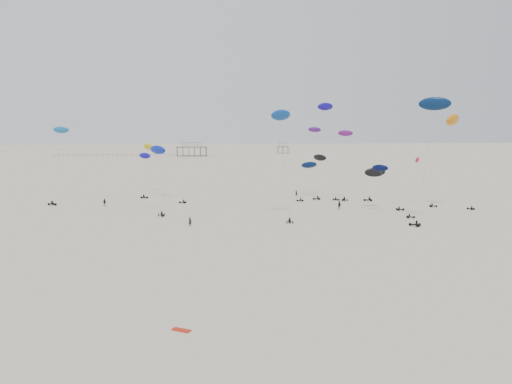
{
  "coord_description": "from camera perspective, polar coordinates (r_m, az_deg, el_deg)",
  "views": [
    {
      "loc": [
        -11.65,
        0.87,
        17.96
      ],
      "look_at": [
        0.0,
        88.0,
        7.0
      ],
      "focal_mm": 35.0,
      "sensor_mm": 36.0,
      "label": 1
    }
  ],
  "objects": [
    {
      "name": "ground_plane",
      "position": [
        200.28,
        -4.25,
        1.94
      ],
      "size": [
        900.0,
        900.0,
        0.0
      ],
      "primitive_type": "plane",
      "color": "beige"
    },
    {
      "name": "pavilion_main",
      "position": [
        349.41,
        -7.37,
        4.8
      ],
      "size": [
        21.0,
        13.0,
        9.8
      ],
      "color": "brown",
      "rests_on": "ground"
    },
    {
      "name": "pavilion_small",
      "position": [
        386.11,
        3.1,
        4.95
      ],
      "size": [
        9.0,
        7.0,
        8.0
      ],
      "color": "brown",
      "rests_on": "ground"
    },
    {
      "name": "pier_fence",
      "position": [
        353.16,
        -15.84,
        4.05
      ],
      "size": [
        80.2,
        0.2,
        1.5
      ],
      "color": "black",
      "rests_on": "ground"
    },
    {
      "name": "rig_0",
      "position": [
        135.33,
        6.55,
        2.52
      ],
      "size": [
        8.58,
        12.22,
        12.78
      ],
      "rotation": [
        0.0,
        0.0,
        3.81
      ],
      "color": "black",
      "rests_on": "ground"
    },
    {
      "name": "rig_1",
      "position": [
        134.16,
        7.92,
        4.25
      ],
      "size": [
        7.82,
        14.86,
        21.07
      ],
      "rotation": [
        0.0,
        0.0,
        6.21
      ],
      "color": "black",
      "rests_on": "ground"
    },
    {
      "name": "rig_2",
      "position": [
        109.63,
        -11.72,
        1.06
      ],
      "size": [
        6.38,
        10.62,
        14.25
      ],
      "rotation": [
        0.0,
        0.0,
        3.36
      ],
      "color": "black",
      "rests_on": "ground"
    },
    {
      "name": "rig_3",
      "position": [
        135.59,
        -21.65,
        4.17
      ],
      "size": [
        4.45,
        14.08,
        20.12
      ],
      "rotation": [
        0.0,
        0.0,
        4.12
      ],
      "color": "black",
      "rests_on": "ground"
    },
    {
      "name": "rig_4",
      "position": [
        143.95,
        -12.33,
        3.81
      ],
      "size": [
        3.96,
        16.47,
        17.59
      ],
      "rotation": [
        0.0,
        0.0,
        4.15
      ],
      "color": "black",
      "rests_on": "ground"
    },
    {
      "name": "rig_5",
      "position": [
        110.13,
        14.93,
        1.16
      ],
      "size": [
        6.39,
        10.13,
        12.14
      ],
      "rotation": [
        0.0,
        0.0,
        4.44
      ],
      "color": "black",
      "rests_on": "ground"
    },
    {
      "name": "rig_6",
      "position": [
        101.3,
        19.48,
        7.71
      ],
      "size": [
        9.15,
        7.16,
        24.4
      ],
      "rotation": [
        0.0,
        0.0,
        0.88
      ],
      "color": "black",
      "rests_on": "ground"
    },
    {
      "name": "rig_7",
      "position": [
        130.05,
        11.09,
        4.01
      ],
      "size": [
        8.47,
        6.59,
        18.12
      ],
      "rotation": [
        0.0,
        0.0,
        1.37
      ],
      "color": "black",
      "rests_on": "ground"
    },
    {
      "name": "rig_8",
      "position": [
        125.73,
        18.5,
        1.86
      ],
      "size": [
        4.19,
        7.69,
        11.7
      ],
      "rotation": [
        0.0,
        0.0,
        4.43
      ],
      "color": "black",
      "rests_on": "ground"
    },
    {
      "name": "rig_9",
      "position": [
        129.48,
        6.86,
        2.99
      ],
      "size": [
        8.71,
        6.27,
        12.33
      ],
      "rotation": [
        0.0,
        0.0,
        1.82
      ],
      "color": "black",
      "rests_on": "ground"
    },
    {
      "name": "rig_10",
      "position": [
        133.39,
        -10.93,
        4.27
      ],
      "size": [
        10.4,
        14.98,
        16.98
      ],
      "rotation": [
        0.0,
        0.0,
        1.29
      ],
      "color": "black",
      "rests_on": "ground"
    },
    {
      "name": "rig_11",
      "position": [
        117.2,
        13.81,
        1.67
      ],
      "size": [
        8.14,
        5.48,
        10.07
      ],
      "rotation": [
        0.0,
        0.0,
        4.68
      ],
      "color": "black",
      "rests_on": "ground"
    },
    {
      "name": "rig_12",
      "position": [
        123.17,
        21.65,
        7.15
      ],
      "size": [
        7.67,
        7.95,
        21.87
      ],
      "rotation": [
        0.0,
        0.0,
        0.6
      ],
      "color": "black",
      "rests_on": "ground"
    },
    {
      "name": "rig_13",
      "position": [
        101.25,
        3.0,
        7.06
      ],
      "size": [
        5.78,
        10.29,
        22.32
      ],
      "rotation": [
        0.0,
        0.0,
        6.17
      ],
      "color": "black",
      "rests_on": "ground"
    },
    {
      "name": "rig_14",
      "position": [
        130.79,
        7.74,
        7.68
      ],
      "size": [
        5.83,
        4.12,
        25.11
      ],
      "rotation": [
        0.0,
        0.0,
        1.61
      ],
      "color": "black",
      "rests_on": "ground"
    },
    {
      "name": "spectator_0",
      "position": [
        94.74,
        -7.55,
        -3.88
      ],
      "size": [
        0.9,
        0.83,
        2.05
      ],
      "primitive_type": "imported",
      "rotation": [
        0.0,
        0.0,
        2.58
      ],
      "color": "black",
      "rests_on": "ground"
    },
    {
      "name": "spectator_1",
      "position": [
        114.96,
        9.51,
        -1.98
      ],
      "size": [
        1.21,
        0.94,
        2.16
      ],
      "primitive_type": "imported",
      "rotation": [
        0.0,
        0.0,
        5.93
      ],
      "color": "black",
      "rests_on": "ground"
    },
    {
      "name": "spectator_2",
      "position": [
        123.49,
        -16.92,
        -1.57
      ],
      "size": [
        1.36,
        0.92,
        2.11
      ],
      "primitive_type": "imported",
      "rotation": [
        0.0,
        0.0,
        6.5
      ],
      "color": "black",
      "rests_on": "ground"
    },
    {
      "name": "spectator_3",
      "position": [
        136.47,
        4.62,
        -0.48
      ],
      "size": [
        0.85,
        0.82,
        1.94
      ],
      "primitive_type": "imported",
      "rotation": [
        0.0,
        0.0,
        2.45
      ],
      "color": "black",
      "rests_on": "ground"
    },
    {
      "name": "grounded_kite_b",
      "position": [
        47.13,
        -8.54,
        -15.37
      ],
      "size": [
        1.9,
        1.54,
        0.07
      ],
      "primitive_type": "cube",
      "rotation": [
        0.0,
        0.0,
        -0.56
      ],
      "color": "#B71B0B",
      "rests_on": "ground"
    }
  ]
}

